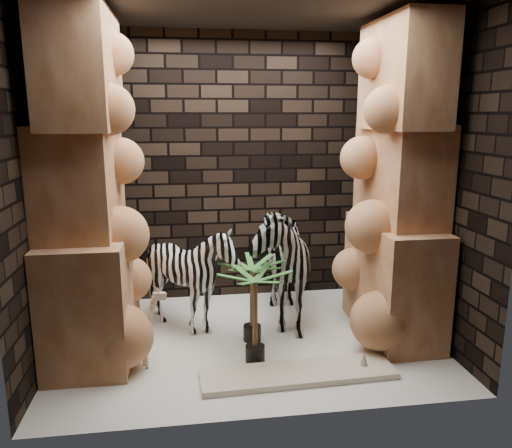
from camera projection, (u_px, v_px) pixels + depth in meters
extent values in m
plane|color=white|center=(248.00, 340.00, 4.76)|extent=(3.50, 3.50, 0.00)
plane|color=black|center=(247.00, 4.00, 4.11)|extent=(3.50, 3.50, 0.00)
plane|color=black|center=(234.00, 169.00, 5.64)|extent=(3.50, 0.00, 3.50)
plane|color=black|center=(273.00, 211.00, 3.23)|extent=(3.50, 0.00, 3.50)
plane|color=black|center=(42.00, 189.00, 4.19)|extent=(0.00, 3.00, 3.00)
plane|color=black|center=(432.00, 181.00, 4.68)|extent=(0.00, 3.00, 3.00)
imported|color=white|center=(274.00, 249.00, 5.10)|extent=(0.72, 1.30, 1.53)
imported|color=white|center=(191.00, 282.00, 4.89)|extent=(0.90, 1.11, 1.00)
cube|color=beige|center=(298.00, 374.00, 4.10)|extent=(1.62, 0.45, 0.05)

